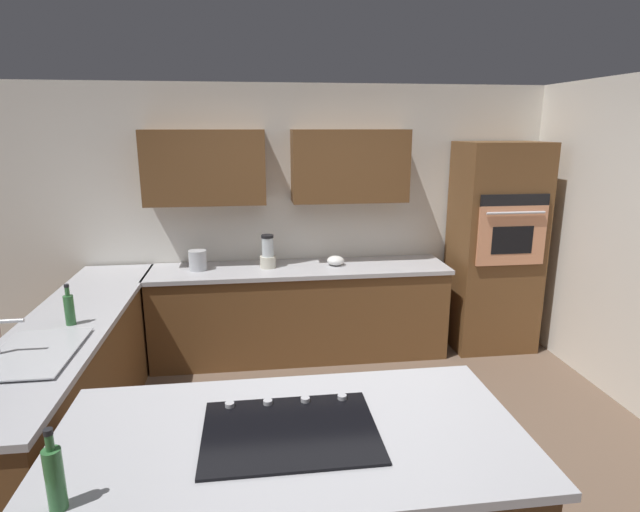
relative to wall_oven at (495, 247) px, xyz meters
The scene contains 15 objects.
ground_plane 2.73m from the wall_oven, 42.84° to the left, with size 14.00×14.00×0.00m, color brown.
wall_back 1.99m from the wall_oven, ahead, with size 6.00×0.44×2.60m.
lower_cabinets_back 2.04m from the wall_oven, ahead, with size 2.80×0.60×0.86m, color brown.
countertop_back 1.96m from the wall_oven, ahead, with size 2.84×0.64×0.04m, color #B2B2B7.
lower_cabinets_side 3.90m from the wall_oven, 17.62° to the left, with size 0.60×2.90×0.86m, color brown.
countertop_side 3.85m from the wall_oven, 17.62° to the left, with size 0.64×2.94×0.04m, color #B2B2B7.
island_top 3.51m from the wall_oven, 50.27° to the left, with size 2.06×1.04×0.04m, color #B2B2B7.
wall_oven is the anchor object (origin of this frame).
sink_unit 4.06m from the wall_oven, 25.09° to the left, with size 0.46×0.70×0.23m.
cooktop 3.51m from the wall_oven, 50.20° to the left, with size 0.76×0.56×0.03m.
blender 2.25m from the wall_oven, ahead, with size 0.15×0.15×0.32m.
mixing_bowl 1.60m from the wall_oven, ahead, with size 0.17×0.17×0.09m, color white.
kettle 2.90m from the wall_oven, ahead, with size 0.16×0.16×0.19m, color #B7BABF.
dish_soap_bottle 3.83m from the wall_oven, 18.95° to the left, with size 0.06×0.06×0.28m.
oil_bottle 4.33m from the wall_oven, 44.68° to the left, with size 0.06×0.06×0.31m.
Camera 1 is at (0.52, 2.96, 2.20)m, focal length 28.71 mm.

